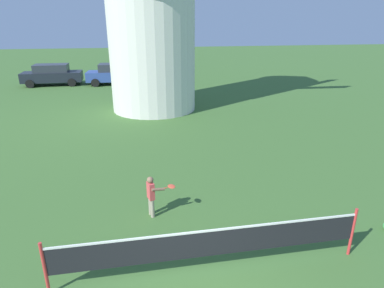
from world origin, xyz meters
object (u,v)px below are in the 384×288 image
object	(u,v)px
tennis_net	(211,243)
player_far	(152,194)
parked_car_blue	(116,74)
parked_car_black	(52,74)

from	to	relation	value
tennis_net	player_far	world-z (taller)	tennis_net
tennis_net	parked_car_blue	size ratio (longest dim) A/B	1.36
player_far	parked_car_blue	world-z (taller)	parked_car_blue
player_far	parked_car_black	distance (m)	20.27
parked_car_black	tennis_net	bearing A→B (deg)	-71.59
tennis_net	parked_car_black	distance (m)	22.68
tennis_net	player_far	size ratio (longest dim) A/B	5.57
player_far	parked_car_blue	size ratio (longest dim) A/B	0.25
parked_car_blue	tennis_net	bearing A→B (deg)	-83.39
tennis_net	parked_car_black	world-z (taller)	parked_car_black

